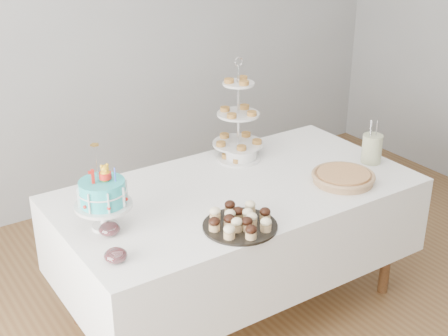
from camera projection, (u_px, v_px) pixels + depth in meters
floor at (267, 334)px, 3.41m from camera, size 5.00×5.00×0.00m
walls at (276, 98)px, 2.86m from camera, size 5.04×4.04×2.70m
table at (237, 225)px, 3.42m from camera, size 1.92×1.02×0.77m
birthday_cake at (104, 206)px, 2.89m from camera, size 0.27×0.27×0.42m
cupcake_tray at (240, 220)px, 2.92m from camera, size 0.36×0.36×0.08m
pie at (343, 177)px, 3.37m from camera, size 0.35×0.35×0.05m
tiered_stand at (238, 115)px, 3.65m from camera, size 0.30×0.30×0.59m
plate_stack at (241, 154)px, 3.65m from camera, size 0.18×0.18×0.07m
pastry_plate at (239, 157)px, 3.66m from camera, size 0.26×0.26×0.04m
jam_bowl_a at (116, 256)px, 2.66m from camera, size 0.10×0.10×0.06m
jam_bowl_b at (109, 229)px, 2.87m from camera, size 0.10×0.10×0.06m
utensil_pitcher at (372, 148)px, 3.59m from camera, size 0.12×0.12×0.26m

